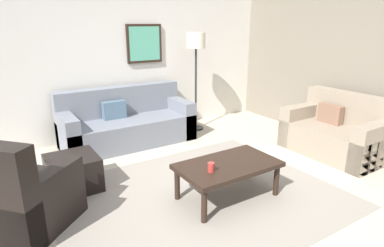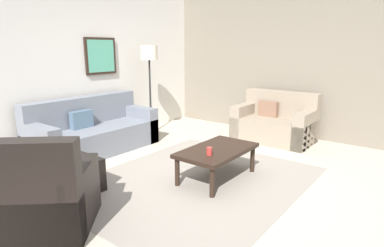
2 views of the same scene
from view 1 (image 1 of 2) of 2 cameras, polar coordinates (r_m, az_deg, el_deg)
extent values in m
plane|color=#B2A893|center=(3.73, 1.25, -12.74)|extent=(8.00, 8.00, 0.00)
cube|color=silver|center=(5.59, -13.96, 12.06)|extent=(6.00, 0.12, 2.80)
cube|color=slate|center=(5.51, 28.74, 10.40)|extent=(0.12, 5.20, 2.80)
cube|color=gray|center=(3.72, 1.25, -12.69)|extent=(3.00, 2.45, 0.01)
cube|color=slate|center=(5.28, -11.11, -1.27)|extent=(2.05, 0.87, 0.42)
cube|color=slate|center=(5.50, -12.48, 1.89)|extent=(2.05, 0.24, 0.88)
cube|color=slate|center=(5.02, -21.01, -1.94)|extent=(0.20, 0.87, 0.62)
cube|color=slate|center=(5.63, -2.44, 1.29)|extent=(0.20, 0.87, 0.62)
cube|color=slate|center=(5.21, -13.53, 2.33)|extent=(0.36, 0.12, 0.28)
cube|color=gray|center=(5.21, 23.65, -2.71)|extent=(0.86, 1.37, 0.42)
cube|color=gray|center=(5.40, 25.80, 0.24)|extent=(0.24, 1.37, 0.88)
cube|color=gray|center=(5.51, 18.79, -0.04)|extent=(0.86, 0.20, 0.62)
cube|color=gray|center=(4.91, 29.40, -3.49)|extent=(0.86, 0.20, 0.62)
cube|color=brown|center=(5.27, 23.19, 1.56)|extent=(0.12, 0.36, 0.28)
cube|color=black|center=(3.53, -27.34, -12.58)|extent=(1.13, 1.13, 0.44)
cube|color=black|center=(3.30, -23.33, -12.58)|extent=(0.70, 0.65, 0.60)
cube|color=black|center=(4.05, -20.19, -8.14)|extent=(0.56, 0.56, 0.40)
cylinder|color=black|center=(3.22, 2.16, -14.29)|extent=(0.06, 0.06, 0.36)
cylinder|color=black|center=(3.79, 14.61, -9.67)|extent=(0.06, 0.06, 0.36)
cylinder|color=black|center=(3.60, -2.62, -10.62)|extent=(0.06, 0.06, 0.36)
cylinder|color=black|center=(4.12, 9.34, -7.06)|extent=(0.06, 0.06, 0.36)
cube|color=black|center=(3.57, 6.34, -7.33)|extent=(1.10, 0.64, 0.05)
cylinder|color=#B2332D|center=(3.33, 3.38, -7.70)|extent=(0.07, 0.07, 0.10)
cylinder|color=black|center=(5.95, 0.65, -0.79)|extent=(0.28, 0.28, 0.03)
cylinder|color=#262626|center=(5.77, 0.67, 5.93)|extent=(0.04, 0.04, 1.45)
cylinder|color=beige|center=(5.66, 0.70, 14.44)|extent=(0.32, 0.32, 0.26)
cube|color=black|center=(5.71, -8.39, 13.74)|extent=(0.63, 0.04, 0.64)
cube|color=#52A788|center=(5.69, -8.32, 13.74)|extent=(0.55, 0.01, 0.56)
camera|label=2|loc=(1.30, -102.61, -13.05)|focal=29.87mm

